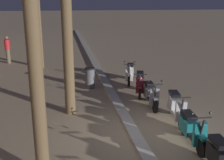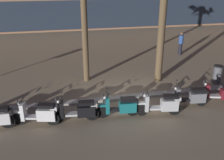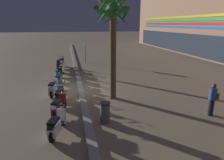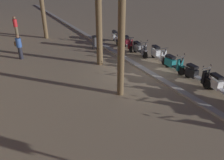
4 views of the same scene
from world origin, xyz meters
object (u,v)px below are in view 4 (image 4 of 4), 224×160
Objects in this scene: scooter_white_far_back at (219,85)px; scooter_maroon_last_in_row at (127,43)px; pedestrian_strolling_near_curb at (19,46)px; pedestrian_by_palm_tree at (16,26)px; scooter_silver_lead_nearest at (158,54)px; litter_bin at (95,42)px; scooter_grey_tail_end at (139,48)px; scooter_white_gap_after_mid at (115,37)px; scooter_teal_mid_rear at (173,63)px; scooter_black_second_in_line at (196,74)px.

scooter_white_far_back is 7.70m from scooter_maroon_last_in_row.
pedestrian_strolling_near_curb is 0.91× the size of pedestrian_by_palm_tree.
litter_bin is (4.09, 2.49, 0.02)m from scooter_silver_lead_nearest.
pedestrian_strolling_near_curb is (3.06, 7.22, 0.40)m from scooter_grey_tail_end.
scooter_grey_tail_end is 1.06× the size of scooter_white_gap_after_mid.
scooter_teal_mid_rear is 6.40m from scooter_white_gap_after_mid.
scooter_teal_mid_rear is 1.82× the size of litter_bin.
scooter_black_second_in_line is 10.79m from pedestrian_strolling_near_curb.
scooter_white_far_back is 1.44m from scooter_black_second_in_line.
scooter_silver_lead_nearest is at bearing -171.68° from scooter_maroon_last_in_row.
litter_bin is at bearing -94.88° from pedestrian_strolling_near_curb.
scooter_teal_mid_rear is at bearing -0.99° from scooter_white_far_back.
scooter_silver_lead_nearest is 1.94× the size of litter_bin.
pedestrian_by_palm_tree is (11.89, 6.87, 0.49)m from scooter_teal_mid_rear.
pedestrian_strolling_near_curb is 5.75m from pedestrian_by_palm_tree.
scooter_white_gap_after_mid reaches higher than scooter_silver_lead_nearest.
scooter_silver_lead_nearest is 12.47m from pedestrian_by_palm_tree.
pedestrian_by_palm_tree reaches higher than litter_bin.
scooter_teal_mid_rear is at bearing -176.42° from scooter_grey_tail_end.
scooter_white_far_back is at bearing -179.13° from scooter_white_gap_after_mid.
pedestrian_strolling_near_curb is at bearing 67.01° from scooter_grey_tail_end.
scooter_teal_mid_rear is 6.16m from litter_bin.
scooter_white_gap_after_mid is (8.07, 0.19, 0.01)m from scooter_black_second_in_line.
scooter_maroon_last_in_row is at bearing 1.12° from scooter_white_far_back.
scooter_silver_lead_nearest is (4.76, -0.28, 0.00)m from scooter_white_far_back.
scooter_teal_mid_rear is 0.94× the size of scooter_silver_lead_nearest.
scooter_white_gap_after_mid is at bearing 0.07° from scooter_grey_tail_end.
scooter_grey_tail_end reaches higher than scooter_maroon_last_in_row.
scooter_white_far_back is 16.49m from pedestrian_by_palm_tree.
scooter_white_gap_after_mid is (9.51, 0.14, -0.01)m from scooter_white_far_back.
pedestrian_strolling_near_curb is (6.17, 7.41, 0.41)m from scooter_teal_mid_rear.
scooter_black_second_in_line reaches higher than scooter_maroon_last_in_row.
scooter_white_far_back is 0.96× the size of scooter_grey_tail_end.
pedestrian_by_palm_tree is 7.70m from litter_bin.
scooter_silver_lead_nearest is 4.79m from litter_bin.
scooter_silver_lead_nearest is at bearing -3.35° from scooter_white_far_back.
scooter_silver_lead_nearest is 8.89m from pedestrian_strolling_near_curb.
scooter_white_gap_after_mid reaches higher than scooter_white_far_back.
scooter_teal_mid_rear is 1.66m from scooter_silver_lead_nearest.
scooter_grey_tail_end is 1.92× the size of litter_bin.
scooter_white_far_back is 1.00× the size of pedestrian_by_palm_tree.
scooter_white_far_back is 3.12m from scooter_teal_mid_rear.
scooter_teal_mid_rear is 3.11m from scooter_grey_tail_end.
scooter_grey_tail_end is at bearing -179.59° from scooter_maroon_last_in_row.
scooter_black_second_in_line is at bearing 179.60° from scooter_teal_mid_rear.
pedestrian_by_palm_tree is at bearing 26.82° from scooter_black_second_in_line.
scooter_white_far_back and scooter_maroon_last_in_row have the same top height.
scooter_black_second_in_line is 8.07m from scooter_white_gap_after_mid.
scooter_teal_mid_rear is 0.95× the size of scooter_grey_tail_end.
litter_bin is (-0.44, -5.14, -0.37)m from pedestrian_strolling_near_curb.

